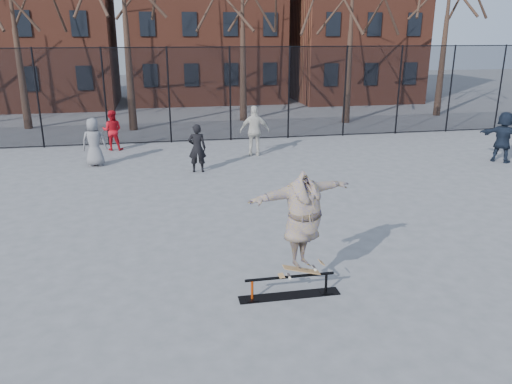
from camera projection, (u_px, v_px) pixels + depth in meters
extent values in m
plane|color=#5C5C61|center=(265.00, 279.00, 9.66)|extent=(100.00, 100.00, 0.00)
cube|color=black|center=(289.00, 295.00, 9.03)|extent=(1.85, 0.28, 0.01)
cylinder|color=#CE400C|center=(252.00, 290.00, 8.85)|extent=(0.05, 0.05, 0.38)
cylinder|color=black|center=(326.00, 283.00, 9.10)|extent=(0.05, 0.05, 0.38)
cylinder|color=black|center=(290.00, 277.00, 8.92)|extent=(1.64, 0.05, 0.05)
imported|color=#40378A|center=(303.00, 225.00, 8.66)|extent=(2.20, 1.32, 1.74)
imported|color=slate|center=(94.00, 142.00, 17.56)|extent=(0.87, 0.60, 1.72)
imported|color=black|center=(197.00, 148.00, 16.80)|extent=(0.64, 0.46, 1.65)
imported|color=#B40F1A|center=(112.00, 130.00, 19.96)|extent=(0.86, 0.71, 1.60)
imported|color=beige|center=(255.00, 131.00, 18.98)|extent=(1.18, 0.64, 1.92)
imported|color=#17202F|center=(503.00, 137.00, 18.08)|extent=(1.55, 1.65, 1.85)
cylinder|color=black|center=(38.00, 99.00, 20.01)|extent=(0.07, 0.07, 4.00)
cylinder|color=black|center=(105.00, 97.00, 20.48)|extent=(0.07, 0.07, 4.00)
cylinder|color=black|center=(169.00, 96.00, 20.95)|extent=(0.07, 0.07, 4.00)
cylinder|color=black|center=(230.00, 94.00, 21.42)|extent=(0.07, 0.07, 4.00)
cylinder|color=black|center=(289.00, 93.00, 21.89)|extent=(0.07, 0.07, 4.00)
cylinder|color=black|center=(345.00, 92.00, 22.36)|extent=(0.07, 0.07, 4.00)
cylinder|color=black|center=(399.00, 90.00, 22.82)|extent=(0.07, 0.07, 4.00)
cylinder|color=black|center=(451.00, 89.00, 23.29)|extent=(0.07, 0.07, 4.00)
cylinder|color=black|center=(500.00, 88.00, 23.76)|extent=(0.07, 0.07, 4.00)
cube|color=black|center=(202.00, 95.00, 21.20)|extent=(34.00, 0.01, 4.00)
cylinder|color=black|center=(201.00, 47.00, 20.60)|extent=(34.00, 0.04, 0.04)
cone|color=black|center=(17.00, 81.00, 24.06)|extent=(0.40, 0.40, 4.62)
cone|color=black|center=(133.00, 81.00, 23.84)|extent=(0.40, 0.40, 4.62)
cone|color=black|center=(242.00, 77.00, 26.04)|extent=(0.40, 0.40, 4.62)
cone|color=black|center=(351.00, 77.00, 25.82)|extent=(0.40, 0.40, 4.62)
cone|color=black|center=(435.00, 74.00, 28.03)|extent=(0.40, 0.40, 4.62)
cube|color=brown|center=(34.00, 7.00, 30.50)|extent=(9.00, 7.00, 12.00)
cube|color=brown|center=(205.00, 0.00, 32.24)|extent=(10.00, 7.00, 13.00)
cube|color=brown|center=(351.00, 17.00, 34.35)|extent=(8.00, 7.00, 11.00)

